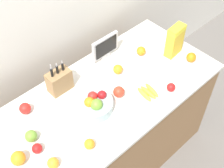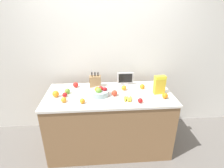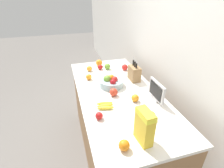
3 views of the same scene
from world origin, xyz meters
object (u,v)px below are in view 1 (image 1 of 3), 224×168
(banana_bunch, at_px, (148,92))
(orange_back_center, at_px, (118,69))
(apple_rightmost, at_px, (37,148))
(orange_front_right, at_px, (53,163))
(orange_front_center, at_px, (141,51))
(apple_front, at_px, (31,136))
(apple_middle, at_px, (119,92))
(orange_by_cereal, at_px, (89,144))
(small_monitor, at_px, (105,47))
(cereal_box, at_px, (175,39))
(orange_mid_right, at_px, (191,57))
(orange_mid_left, at_px, (18,158))
(knife_block, at_px, (59,81))
(apple_rear, at_px, (171,87))
(apple_leftmost, at_px, (25,108))
(fruit_bowl, at_px, (94,104))

(banana_bunch, distance_m, orange_back_center, 0.30)
(apple_rightmost, relative_size, orange_front_right, 0.92)
(orange_front_right, bearing_deg, banana_bunch, 0.01)
(apple_rightmost, height_order, orange_back_center, orange_back_center)
(orange_back_center, height_order, orange_front_center, same)
(apple_front, relative_size, orange_back_center, 1.07)
(orange_front_center, bearing_deg, apple_middle, -156.04)
(orange_by_cereal, bearing_deg, small_monitor, 40.90)
(cereal_box, distance_m, orange_mid_right, 0.19)
(orange_mid_left, bearing_deg, knife_block, 29.57)
(cereal_box, xyz_separation_m, orange_back_center, (-0.48, 0.14, -0.11))
(apple_rear, relative_size, orange_front_center, 0.87)
(apple_middle, bearing_deg, apple_front, 170.28)
(banana_bunch, distance_m, apple_middle, 0.21)
(cereal_box, xyz_separation_m, orange_front_right, (-1.30, -0.16, -0.11))
(cereal_box, relative_size, orange_by_cereal, 3.84)
(knife_block, relative_size, apple_rightmost, 4.25)
(apple_rightmost, height_order, orange_front_center, orange_front_center)
(apple_rightmost, bearing_deg, cereal_box, 0.44)
(knife_block, xyz_separation_m, small_monitor, (0.47, 0.03, 0.02))
(apple_rear, relative_size, apple_leftmost, 0.80)
(banana_bunch, bearing_deg, orange_back_center, 91.99)
(apple_middle, height_order, apple_rightmost, apple_middle)
(small_monitor, distance_m, apple_front, 0.90)
(banana_bunch, height_order, orange_back_center, orange_back_center)
(banana_bunch, relative_size, apple_rear, 2.55)
(cereal_box, distance_m, apple_rear, 0.42)
(apple_leftmost, distance_m, orange_back_center, 0.74)
(knife_block, height_order, fruit_bowl, knife_block)
(small_monitor, distance_m, apple_rear, 0.60)
(orange_front_right, bearing_deg, fruit_bowl, 19.71)
(apple_middle, distance_m, orange_by_cereal, 0.46)
(apple_rightmost, xyz_separation_m, apple_leftmost, (0.11, 0.31, 0.01))
(orange_by_cereal, distance_m, orange_front_center, 0.94)
(orange_by_cereal, xyz_separation_m, orange_mid_left, (-0.38, 0.21, 0.01))
(orange_front_right, bearing_deg, apple_rightmost, 94.95)
(knife_block, bearing_deg, orange_front_right, -130.66)
(knife_block, distance_m, apple_rear, 0.81)
(apple_leftmost, relative_size, orange_mid_right, 1.04)
(apple_leftmost, bearing_deg, apple_front, -113.36)
(fruit_bowl, relative_size, apple_leftmost, 3.38)
(orange_by_cereal, bearing_deg, banana_bunch, 4.64)
(knife_block, bearing_deg, orange_back_center, -21.31)
(knife_block, xyz_separation_m, cereal_box, (0.90, -0.31, 0.06))
(small_monitor, xyz_separation_m, apple_front, (-0.86, -0.25, -0.07))
(small_monitor, distance_m, orange_mid_right, 0.68)
(apple_rightmost, distance_m, orange_front_right, 0.15)
(apple_rear, relative_size, orange_mid_right, 0.83)
(orange_mid_left, bearing_deg, apple_front, 29.97)
(orange_mid_left, distance_m, orange_mid_right, 1.48)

